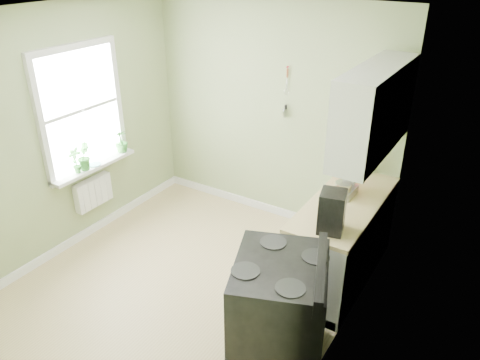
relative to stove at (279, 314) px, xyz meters
The scene contains 21 objects.
floor 1.43m from the stove, 163.89° to the left, with size 3.20×3.60×0.02m, color tan.
ceiling 2.57m from the stove, 163.89° to the left, with size 3.20×3.60×0.02m, color white.
wall_back 2.66m from the stove, 120.39° to the left, with size 3.20×0.02×2.70m, color #99A873.
wall_left 3.03m from the stove, behind, with size 0.02×3.60×2.70m, color #99A873.
wall_right 0.97m from the stove, 48.03° to the left, with size 0.02×3.60×2.70m, color #99A873.
base_cabinets 1.37m from the stove, 89.08° to the left, with size 0.60×1.60×0.87m, color white.
countertop 1.42m from the stove, 89.49° to the left, with size 0.64×1.60×0.04m, color #D9C284.
upper_cabinets 1.99m from the stove, 84.28° to the left, with size 0.35×1.40×0.80m, color white.
window 3.11m from the stove, 166.83° to the left, with size 0.06×1.14×1.44m.
window_sill 2.89m from the stove, 166.50° to the left, with size 0.18×1.14×0.04m, color white.
radiator 2.89m from the stove, 167.61° to the left, with size 0.12×0.50×0.35m, color white.
wall_utensils 2.62m from the stove, 116.64° to the left, with size 0.02×0.14×0.58m.
stove is the anchor object (origin of this frame).
stand_mixer 1.61m from the stove, 91.97° to the left, with size 0.20×0.33×0.39m.
kettle 2.16m from the stove, 96.24° to the left, with size 0.19×0.11×0.20m.
coffee_maker 0.99m from the stove, 84.59° to the left, with size 0.27×0.28×0.38m.
red_tray 2.17m from the stove, 95.04° to the left, with size 0.36×0.36×0.02m, color #A8041D.
jar 1.39m from the stove, 97.55° to the left, with size 0.07×0.07×0.08m.
plant_a 2.86m from the stove, behind, with size 0.16×0.11×0.30m, color #2E7228.
plant_b 2.88m from the stove, 169.06° to the left, with size 0.18×0.14×0.32m, color #2E7228.
plant_c 3.04m from the stove, 158.06° to the left, with size 0.15×0.15×0.28m, color #2E7228.
Camera 1 is at (2.53, -2.98, 3.19)m, focal length 35.00 mm.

